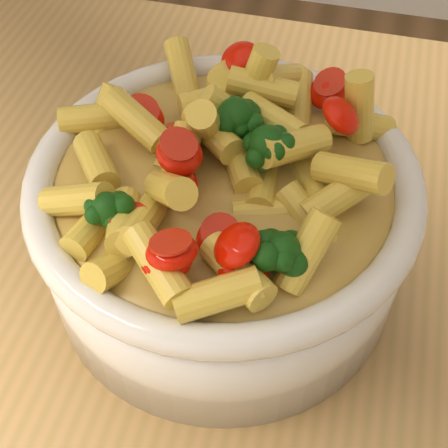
# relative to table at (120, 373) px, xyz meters

# --- Properties ---
(table) EXTENTS (1.20, 0.80, 0.90)m
(table) POSITION_rel_table_xyz_m (0.00, 0.00, 0.00)
(table) COLOR #AF814B
(table) RESTS_ON ground
(serving_bowl) EXTENTS (0.25, 0.25, 0.11)m
(serving_bowl) POSITION_rel_table_xyz_m (0.08, 0.05, 0.16)
(serving_bowl) COLOR white
(serving_bowl) RESTS_ON table
(pasta_salad) EXTENTS (0.20, 0.20, 0.04)m
(pasta_salad) POSITION_rel_table_xyz_m (0.08, 0.05, 0.22)
(pasta_salad) COLOR #E4C948
(pasta_salad) RESTS_ON serving_bowl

